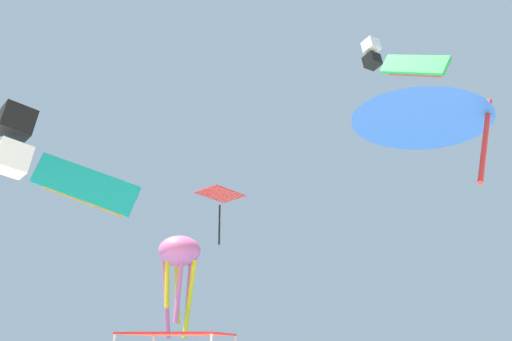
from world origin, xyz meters
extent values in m
cube|color=red|center=(-2.22, 3.35, 2.30)|extent=(2.77, 3.40, 0.06)
cube|color=green|center=(7.29, 19.17, 18.29)|extent=(4.08, 2.49, 2.71)
cube|color=red|center=(7.29, 19.17, 17.70)|extent=(2.99, 1.88, 1.50)
cube|color=white|center=(5.03, 23.18, 21.95)|extent=(1.45, 1.46, 1.03)
cube|color=black|center=(5.03, 23.18, 20.79)|extent=(1.45, 1.46, 1.03)
ellipsoid|color=pink|center=(-9.33, 26.97, 8.57)|extent=(4.33, 4.33, 2.21)
cylinder|color=pink|center=(-8.71, 27.68, 6.19)|extent=(0.57, 0.60, 3.44)
cylinder|color=yellow|center=(-9.63, 27.86, 5.68)|extent=(0.48, 0.76, 4.45)
cylinder|color=pink|center=(-10.25, 27.15, 5.17)|extent=(0.87, 0.45, 5.46)
cylinder|color=yellow|center=(-9.95, 26.26, 6.19)|extent=(0.57, 0.60, 3.44)
cylinder|color=pink|center=(-9.03, 26.08, 5.68)|extent=(0.48, 0.76, 4.45)
cylinder|color=yellow|center=(-8.41, 26.79, 5.17)|extent=(0.87, 0.45, 5.46)
cube|color=red|center=(-5.17, 21.54, 11.30)|extent=(3.40, 3.40, 0.37)
cylinder|color=black|center=(-5.17, 21.54, 9.32)|extent=(0.16, 0.16, 2.56)
cone|color=blue|center=(5.63, 6.13, 10.07)|extent=(6.83, 6.86, 1.46)
cylinder|color=red|center=(7.45, 5.04, 8.48)|extent=(1.22, 1.87, 3.47)
cube|color=teal|center=(-11.83, 16.19, 10.77)|extent=(6.33, 1.34, 3.83)
cube|color=orange|center=(-11.83, 16.19, 9.93)|extent=(4.86, 0.85, 2.12)
cube|color=black|center=(-13.05, 10.59, 12.51)|extent=(2.34, 2.34, 1.62)
cube|color=white|center=(-13.05, 10.59, 10.62)|extent=(2.34, 2.34, 1.62)
camera|label=1|loc=(2.84, -14.07, 1.96)|focal=41.09mm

